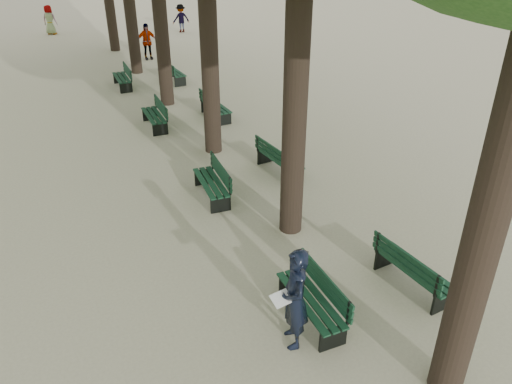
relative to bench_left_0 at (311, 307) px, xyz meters
name	(u,v)px	position (x,y,z in m)	size (l,w,h in m)	color
ground	(298,331)	(-0.37, -0.20, -0.27)	(120.00, 120.00, 0.00)	#B6B08A
bench_left_0	(311,307)	(0.00, 0.00, 0.00)	(0.64, 1.82, 0.92)	black
bench_left_1	(212,188)	(0.00, 5.00, 0.00)	(0.72, 1.84, 0.92)	black
bench_left_2	(155,120)	(0.00, 10.52, 0.00)	(0.64, 1.82, 0.92)	black
bench_left_3	(122,82)	(0.00, 15.66, 0.00)	(0.64, 1.82, 0.92)	black
bench_right_0	(412,276)	(2.27, -0.10, 0.00)	(0.69, 1.83, 0.92)	black
bench_right_1	(279,164)	(2.27, 5.51, 0.00)	(0.71, 1.84, 0.92)	black
bench_right_2	(216,111)	(2.27, 10.48, 0.00)	(0.61, 1.81, 0.92)	black
bench_right_3	(174,76)	(2.27, 15.57, 0.00)	(0.66, 1.83, 0.92)	black
man_with_map	(295,299)	(-0.57, -0.36, 0.67)	(0.71, 0.83, 1.89)	black
pedestrian_d	(50,20)	(-1.57, 28.88, 0.60)	(0.85, 0.35, 1.74)	#262628
pedestrian_b	(181,18)	(6.01, 26.00, 0.58)	(1.09, 0.34, 1.69)	#262628
pedestrian_c	(147,42)	(2.26, 20.04, 0.63)	(1.06, 0.36, 1.80)	#262628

